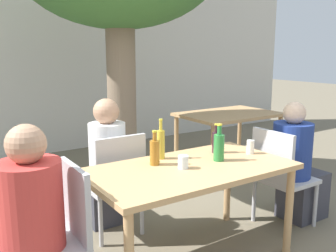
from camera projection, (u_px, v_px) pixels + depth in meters
name	position (u px, v px, depth m)	size (l,w,h in m)	color
cafe_building_wall	(44.00, 62.00, 5.60)	(10.00, 0.08, 2.80)	beige
dining_table_front	(190.00, 177.00, 2.74)	(1.51, 0.82, 0.74)	tan
dining_table_back	(229.00, 119.00, 5.09)	(1.31, 0.90, 0.74)	tan
patio_chair_0	(58.00, 231.00, 2.24)	(0.44, 0.44, 0.89)	#B2B2B7
patio_chair_1	(280.00, 173.00, 3.30)	(0.44, 0.44, 0.89)	#B2B2B7
patio_chair_2	(116.00, 179.00, 3.13)	(0.44, 0.44, 0.89)	#B2B2B7
person_seated_0	(17.00, 237.00, 2.11)	(0.58, 0.37, 1.17)	#383842
person_seated_1	(297.00, 169.00, 3.43)	(0.57, 0.35, 1.13)	#383842
person_seated_2	(104.00, 170.00, 3.32)	(0.32, 0.56, 1.17)	#383842
oil_cruet_0	(161.00, 143.00, 2.90)	(0.06, 0.06, 0.32)	gold
amber_bottle_1	(155.00, 152.00, 2.74)	(0.07, 0.07, 0.26)	#9E661E
wine_bottle_2	(216.00, 142.00, 3.07)	(0.06, 0.06, 0.24)	#331923
green_bottle_3	(219.00, 147.00, 2.85)	(0.08, 0.08, 0.29)	#287A38
drinking_glass_0	(250.00, 147.00, 3.05)	(0.06, 0.06, 0.11)	silver
drinking_glass_1	(183.00, 162.00, 2.67)	(0.08, 0.08, 0.09)	silver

